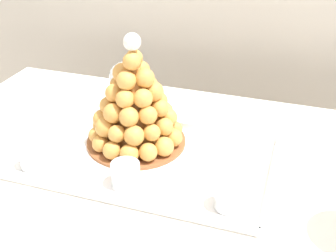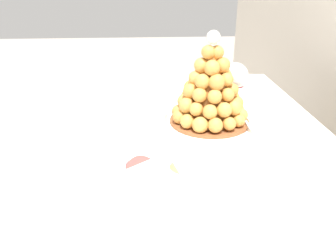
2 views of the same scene
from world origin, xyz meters
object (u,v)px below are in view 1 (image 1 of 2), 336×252
object	(u,v)px
dessert_cup_left	(32,158)
dessert_cup_mid_left	(126,175)
serving_tray	(141,159)
wine_glass	(125,80)
croquembouche	(135,104)
dessert_cup_centre	(229,197)

from	to	relation	value
dessert_cup_left	dessert_cup_mid_left	distance (m)	0.23
serving_tray	dessert_cup_left	world-z (taller)	dessert_cup_left
dessert_cup_mid_left	wine_glass	distance (m)	0.29
croquembouche	dessert_cup_mid_left	distance (m)	0.19
serving_tray	dessert_cup_mid_left	world-z (taller)	dessert_cup_mid_left
dessert_cup_left	dessert_cup_mid_left	bearing A→B (deg)	0.64
dessert_cup_mid_left	wine_glass	bearing A→B (deg)	112.44
dessert_cup_centre	wine_glass	size ratio (longest dim) A/B	0.32
dessert_cup_left	wine_glass	xyz separation A→B (m)	(0.13, 0.26, 0.10)
dessert_cup_mid_left	dessert_cup_centre	bearing A→B (deg)	-0.61
croquembouche	dessert_cup_mid_left	xyz separation A→B (m)	(0.04, -0.17, -0.08)
dessert_cup_left	dessert_cup_mid_left	xyz separation A→B (m)	(0.23, 0.00, 0.00)
serving_tray	croquembouche	world-z (taller)	croquembouche
serving_tray	dessert_cup_centre	world-z (taller)	dessert_cup_centre
serving_tray	dessert_cup_centre	size ratio (longest dim) A/B	10.70
wine_glass	dessert_cup_mid_left	bearing A→B (deg)	-67.56
croquembouche	dessert_cup_left	bearing A→B (deg)	-138.21
croquembouche	wine_glass	bearing A→B (deg)	124.91
croquembouche	dessert_cup_centre	distance (m)	0.33
wine_glass	dessert_cup_centre	bearing A→B (deg)	-37.96
dessert_cup_centre	wine_glass	distance (m)	0.43
serving_tray	croquembouche	distance (m)	0.13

